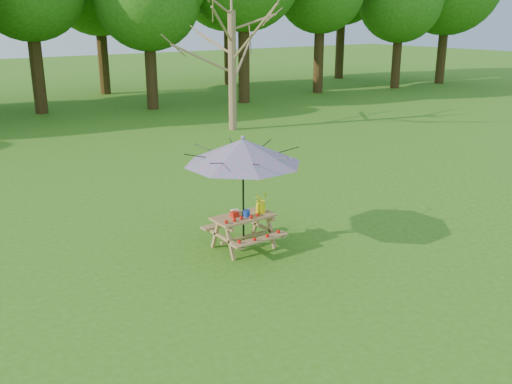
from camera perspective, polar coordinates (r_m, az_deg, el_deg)
picnic_table at (r=11.18m, az=-1.25°, el=-4.05°), size 1.20×1.32×0.67m
patio_umbrella at (r=10.70m, az=-1.31°, el=4.06°), size 2.88×2.88×2.26m
produce_bins at (r=11.05m, az=-1.62°, el=-2.13°), size 0.33×0.42×0.13m
tomatoes_row at (r=10.83m, az=-1.39°, el=-2.64°), size 0.77×0.13×0.07m
flower_bucket at (r=11.18m, az=0.48°, el=-1.01°), size 0.31×0.29×0.41m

